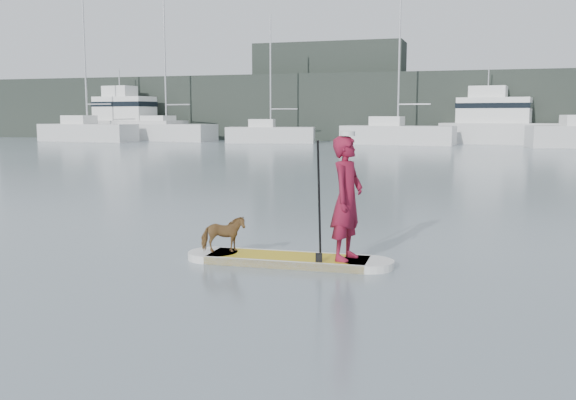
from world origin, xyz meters
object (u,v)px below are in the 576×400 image
(sailboat_a, at_px, (87,131))
(motor_yacht_b, at_px, (129,120))
(sailboat_d, at_px, (397,133))
(paddleboard, at_px, (288,260))
(sailboat_c, at_px, (270,133))
(dog, at_px, (223,234))
(sailboat_b, at_px, (166,130))
(paddler, at_px, (347,198))
(motor_yacht_a, at_px, (501,122))

(sailboat_a, distance_m, motor_yacht_b, 4.77)
(sailboat_d, height_order, motor_yacht_b, sailboat_d)
(paddleboard, relative_size, sailboat_c, 0.31)
(dog, bearing_deg, sailboat_b, 2.52)
(paddler, xyz_separation_m, motor_yacht_b, (-30.33, 44.13, 0.81))
(dog, distance_m, sailboat_b, 49.17)
(paddleboard, relative_size, motor_yacht_a, 0.31)
(sailboat_d, bearing_deg, paddleboard, -79.12)
(paddler, xyz_separation_m, dog, (-1.99, -0.09, -0.64))
(motor_yacht_a, bearing_deg, sailboat_a, -163.56)
(sailboat_a, distance_m, motor_yacht_a, 35.29)
(motor_yacht_a, bearing_deg, dog, -88.36)
(sailboat_b, distance_m, sailboat_d, 20.96)
(sailboat_b, xyz_separation_m, sailboat_d, (20.93, -1.14, -0.03))
(paddleboard, height_order, dog, dog)
(paddler, distance_m, motor_yacht_b, 53.56)
(paddleboard, distance_m, dog, 1.13)
(sailboat_d, bearing_deg, sailboat_b, -177.73)
(sailboat_c, bearing_deg, motor_yacht_b, 159.54)
(paddler, relative_size, motor_yacht_a, 0.18)
(paddler, bearing_deg, sailboat_d, 17.94)
(sailboat_b, relative_size, motor_yacht_b, 1.32)
(sailboat_c, distance_m, sailboat_d, 10.56)
(sailboat_a, relative_size, sailboat_d, 0.99)
(paddler, bearing_deg, sailboat_a, 50.01)
(dog, bearing_deg, sailboat_c, -8.60)
(sailboat_b, height_order, motor_yacht_b, sailboat_b)
(sailboat_b, bearing_deg, sailboat_c, 2.38)
(paddleboard, xyz_separation_m, sailboat_c, (-14.59, 41.70, 0.72))
(paddleboard, height_order, sailboat_a, sailboat_a)
(sailboat_b, distance_m, motor_yacht_a, 28.85)
(sailboat_d, height_order, motor_yacht_a, sailboat_d)
(paddleboard, distance_m, sailboat_b, 49.66)
(dog, bearing_deg, sailboat_d, -22.50)
(paddleboard, bearing_deg, sailboat_a, 125.31)
(dog, height_order, motor_yacht_a, motor_yacht_a)
(sailboat_b, bearing_deg, sailboat_d, 6.04)
(dog, distance_m, motor_yacht_b, 52.55)
(motor_yacht_a, bearing_deg, motor_yacht_b, -170.60)
(paddleboard, bearing_deg, sailboat_d, 92.83)
(sailboat_d, bearing_deg, sailboat_a, -170.43)
(sailboat_a, height_order, sailboat_d, sailboat_d)
(motor_yacht_a, bearing_deg, paddleboard, -87.02)
(dog, height_order, sailboat_c, sailboat_c)
(sailboat_a, xyz_separation_m, sailboat_b, (6.12, 3.12, 0.05))
(paddleboard, distance_m, sailboat_c, 44.18)
(sailboat_c, bearing_deg, dog, -83.03)
(sailboat_a, bearing_deg, sailboat_b, 31.87)
(motor_yacht_b, bearing_deg, sailboat_a, -102.54)
(paddleboard, xyz_separation_m, motor_yacht_a, (3.81, 45.11, 1.66))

